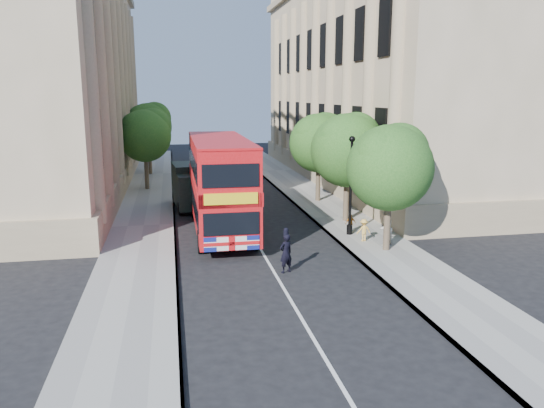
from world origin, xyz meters
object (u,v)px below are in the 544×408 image
box_van (191,188)px  police_constable (286,253)px  woman_pedestrian (386,228)px  double_decker_bus (220,182)px  lamp_post (351,190)px

box_van → police_constable: size_ratio=3.07×
woman_pedestrian → double_decker_bus: bearing=-66.6°
police_constable → lamp_post: bearing=-157.1°
lamp_post → police_constable: (-4.52, -5.00, -1.67)m
lamp_post → box_van: bearing=132.9°
double_decker_bus → box_van: (-1.33, 6.26, -1.35)m
box_van → police_constable: bearing=-81.1°
box_van → police_constable: 13.92m
double_decker_bus → box_van: bearing=102.3°
double_decker_bus → police_constable: size_ratio=6.41×
lamp_post → woman_pedestrian: 2.94m
double_decker_bus → lamp_post: bearing=-18.5°
double_decker_bus → box_van: double_decker_bus is taller
woman_pedestrian → police_constable: bearing=-9.9°
lamp_post → double_decker_bus: size_ratio=0.48×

